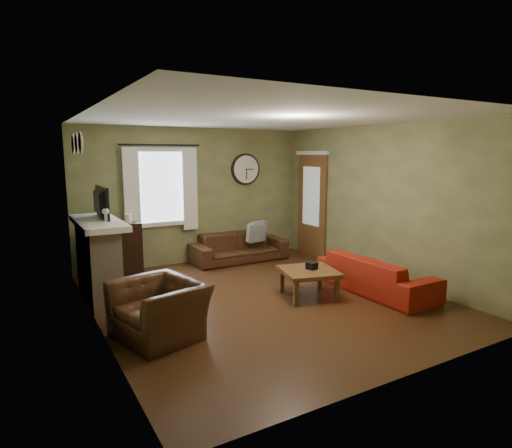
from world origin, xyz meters
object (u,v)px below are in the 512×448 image
sofa_brown (239,247)px  coffee_table (308,283)px  sofa_red (376,274)px  armchair (159,309)px  bookshelf (118,250)px

sofa_brown → coffee_table: 2.45m
sofa_red → sofa_brown: bearing=18.1°
sofa_red → armchair: (-3.38, 0.07, 0.04)m
bookshelf → coffee_table: 3.36m
sofa_brown → armchair: (-2.47, -2.71, 0.05)m
coffee_table → sofa_brown: bearing=87.0°
sofa_brown → armchair: size_ratio=1.91×
armchair → sofa_brown: bearing=122.7°
bookshelf → sofa_red: (3.24, -2.85, -0.18)m
sofa_red → coffee_table: 1.09m
bookshelf → sofa_red: size_ratio=0.48×
sofa_red → armchair: bearing=88.9°
coffee_table → sofa_red: bearing=-17.8°
sofa_red → coffee_table: size_ratio=2.49×
armchair → coffee_table: bearing=81.5°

